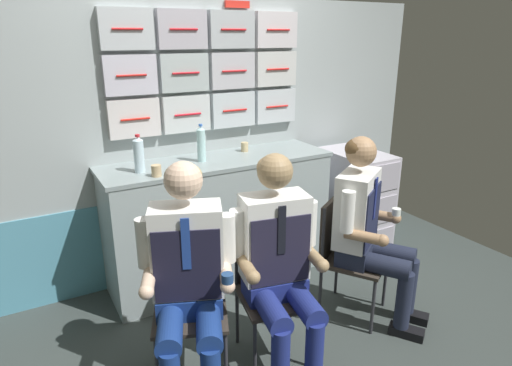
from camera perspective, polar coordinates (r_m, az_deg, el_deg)
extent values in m
cube|color=#353D3A|center=(2.95, 4.74, -21.54)|extent=(4.80, 4.80, 0.04)
cube|color=#A4AEAF|center=(3.57, -7.35, 5.42)|extent=(4.20, 0.06, 2.15)
cube|color=#5296AE|center=(3.77, -6.68, -5.58)|extent=(4.12, 0.01, 0.69)
cube|color=silver|center=(3.31, -15.39, 8.01)|extent=(0.37, 0.06, 0.27)
cylinder|color=red|center=(3.27, -15.22, 7.92)|extent=(0.21, 0.01, 0.01)
cube|color=silver|center=(3.43, -8.95, 8.78)|extent=(0.37, 0.06, 0.27)
cylinder|color=red|center=(3.39, -8.72, 8.70)|extent=(0.21, 0.01, 0.01)
cube|color=silver|center=(3.58, -2.97, 9.40)|extent=(0.37, 0.06, 0.27)
cylinder|color=red|center=(3.55, -2.69, 9.32)|extent=(0.21, 0.01, 0.01)
cube|color=silver|center=(3.77, 2.47, 9.87)|extent=(0.37, 0.06, 0.27)
cylinder|color=red|center=(3.74, 2.78, 9.79)|extent=(0.21, 0.01, 0.01)
cube|color=silver|center=(3.27, -15.85, 13.20)|extent=(0.37, 0.06, 0.27)
cylinder|color=red|center=(3.24, -15.68, 13.16)|extent=(0.21, 0.01, 0.01)
cube|color=#AAB6B6|center=(3.39, -9.21, 13.81)|extent=(0.37, 0.06, 0.27)
cylinder|color=red|center=(3.35, -8.97, 13.77)|extent=(0.21, 0.01, 0.01)
cube|color=#BABAC1|center=(3.55, -3.06, 14.21)|extent=(0.37, 0.06, 0.27)
cylinder|color=red|center=(3.51, -2.77, 14.17)|extent=(0.21, 0.01, 0.01)
cube|color=silver|center=(3.74, 2.53, 14.44)|extent=(0.37, 0.06, 0.27)
cylinder|color=red|center=(3.71, 2.85, 14.40)|extent=(0.21, 0.01, 0.01)
cube|color=#B8BEC3|center=(3.26, -16.33, 18.46)|extent=(0.37, 0.06, 0.27)
cylinder|color=red|center=(3.22, -16.16, 18.49)|extent=(0.21, 0.01, 0.01)
cube|color=#ADA8B3|center=(3.38, -9.48, 18.90)|extent=(0.37, 0.06, 0.27)
cylinder|color=red|center=(3.34, -9.24, 18.92)|extent=(0.21, 0.01, 0.01)
cube|color=#ABB1B6|center=(3.54, -3.14, 19.08)|extent=(0.37, 0.06, 0.27)
cylinder|color=red|center=(3.50, -2.85, 19.09)|extent=(0.21, 0.01, 0.01)
cube|color=silver|center=(3.73, 2.60, 19.06)|extent=(0.37, 0.06, 0.27)
cylinder|color=red|center=(3.70, 2.93, 19.06)|extent=(0.21, 0.01, 0.01)
cube|color=red|center=(3.58, -2.42, 21.96)|extent=(0.20, 0.02, 0.05)
cube|color=#95A4A5|center=(3.51, -4.65, -4.95)|extent=(1.73, 0.52, 0.96)
cube|color=gray|center=(3.35, -4.87, 2.83)|extent=(1.76, 0.53, 0.03)
sphere|color=black|center=(3.92, 12.93, -9.99)|extent=(0.07, 0.07, 0.07)
sphere|color=black|center=(4.12, 16.18, -8.82)|extent=(0.07, 0.07, 0.07)
sphere|color=black|center=(4.29, 8.00, -7.07)|extent=(0.07, 0.07, 0.07)
sphere|color=black|center=(4.47, 11.18, -6.15)|extent=(0.07, 0.07, 0.07)
cube|color=silver|center=(4.01, 12.43, -2.03)|extent=(0.40, 0.64, 0.85)
cube|color=#AEA9B7|center=(3.91, 15.30, -7.36)|extent=(0.35, 0.01, 0.23)
cube|color=#AEA9B7|center=(3.80, 15.66, -3.49)|extent=(0.35, 0.01, 0.23)
cube|color=#AEA9B7|center=(3.70, 16.04, 0.59)|extent=(0.35, 0.01, 0.23)
cylinder|color=#28282D|center=(3.68, 15.95, 2.50)|extent=(0.32, 0.02, 0.02)
cylinder|color=#2D2D33|center=(2.57, -3.88, -22.20)|extent=(0.02, 0.02, 0.40)
cylinder|color=#2D2D33|center=(2.86, -11.97, -17.75)|extent=(0.02, 0.02, 0.40)
cylinder|color=#2D2D33|center=(2.85, -4.40, -17.50)|extent=(0.02, 0.02, 0.40)
cube|color=#362E27|center=(2.58, -8.42, -16.23)|extent=(0.52, 0.52, 0.02)
cube|color=#362E27|center=(2.64, -8.61, -10.11)|extent=(0.35, 0.16, 0.40)
cylinder|color=#2D2D33|center=(2.64, -12.58, -10.33)|extent=(0.02, 0.02, 0.40)
cylinder|color=#2D2D33|center=(2.63, -4.63, -10.04)|extent=(0.02, 0.02, 0.40)
cylinder|color=navy|center=(2.41, -10.95, -17.51)|extent=(0.27, 0.42, 0.13)
cylinder|color=navy|center=(2.40, -6.10, -17.35)|extent=(0.27, 0.42, 0.13)
cube|color=navy|center=(2.54, -8.50, -14.92)|extent=(0.40, 0.32, 0.12)
cube|color=white|center=(2.41, -8.84, -8.48)|extent=(0.43, 0.33, 0.50)
cube|color=black|center=(2.33, -8.83, -10.56)|extent=(0.32, 0.14, 0.40)
cube|color=#203F94|center=(2.26, -9.00, -7.78)|extent=(0.04, 0.02, 0.28)
cylinder|color=white|center=(2.40, -14.14, -7.48)|extent=(0.08, 0.08, 0.27)
cylinder|color=beige|center=(2.37, -13.64, -12.03)|extent=(0.16, 0.26, 0.07)
sphere|color=beige|center=(2.28, -13.91, -13.46)|extent=(0.08, 0.08, 0.08)
cylinder|color=white|center=(2.38, -3.65, -7.09)|extent=(0.08, 0.08, 0.27)
cylinder|color=beige|center=(2.36, -3.87, -11.69)|extent=(0.16, 0.26, 0.07)
sphere|color=beige|center=(2.26, -3.67, -13.11)|extent=(0.08, 0.08, 0.08)
cylinder|color=navy|center=(2.24, -3.69, -12.24)|extent=(0.06, 0.06, 0.06)
sphere|color=beige|center=(2.26, -9.33, 0.34)|extent=(0.20, 0.20, 0.20)
ellipsoid|color=tan|center=(2.27, -9.34, 0.89)|extent=(0.25, 0.24, 0.14)
cylinder|color=#2D2D33|center=(2.64, -0.14, -20.92)|extent=(0.02, 0.02, 0.40)
cylinder|color=#2D2D33|center=(2.74, 7.45, -19.27)|extent=(0.02, 0.02, 0.40)
cylinder|color=#2D2D33|center=(2.91, -2.43, -16.62)|extent=(0.02, 0.02, 0.40)
cylinder|color=#2D2D33|center=(3.01, 4.43, -15.36)|extent=(0.02, 0.02, 0.40)
cube|color=#362E27|center=(2.70, 2.39, -14.37)|extent=(0.47, 0.47, 0.02)
cube|color=#362E27|center=(2.75, 1.05, -8.63)|extent=(0.37, 0.10, 0.40)
cylinder|color=#2D2D33|center=(2.69, -2.55, -9.26)|extent=(0.02, 0.02, 0.40)
cylinder|color=#2D2D33|center=(2.80, 4.64, -8.17)|extent=(0.02, 0.02, 0.40)
cylinder|color=navy|center=(2.50, 3.15, -21.93)|extent=(0.10, 0.10, 0.39)
cylinder|color=navy|center=(2.56, 7.48, -20.91)|extent=(0.10, 0.10, 0.39)
cylinder|color=navy|center=(2.50, 1.72, -15.68)|extent=(0.21, 0.41, 0.13)
cylinder|color=navy|center=(2.56, 5.94, -14.84)|extent=(0.21, 0.41, 0.13)
cube|color=navy|center=(2.66, 2.41, -13.09)|extent=(0.38, 0.27, 0.12)
cube|color=white|center=(2.53, 2.34, -6.90)|extent=(0.41, 0.28, 0.50)
cube|color=#211F33|center=(2.46, 3.21, -8.75)|extent=(0.34, 0.08, 0.40)
cube|color=black|center=(2.39, 3.34, -6.08)|extent=(0.04, 0.02, 0.28)
cylinder|color=white|center=(2.45, -2.43, -6.42)|extent=(0.08, 0.08, 0.27)
cylinder|color=#9D7F58|center=(2.42, -1.18, -10.74)|extent=(0.12, 0.26, 0.07)
sphere|color=#9D7F58|center=(2.33, -0.36, -12.02)|extent=(0.08, 0.08, 0.08)
cylinder|color=white|center=(2.58, 6.88, -5.12)|extent=(0.08, 0.08, 0.27)
cylinder|color=#9D7F58|center=(2.55, 7.39, -9.32)|extent=(0.12, 0.26, 0.07)
sphere|color=#9D7F58|center=(2.46, 8.52, -10.45)|extent=(0.08, 0.08, 0.08)
sphere|color=#9D7F58|center=(2.39, 2.46, 1.52)|extent=(0.20, 0.20, 0.20)
ellipsoid|color=tan|center=(2.40, 2.35, 2.02)|extent=(0.22, 0.21, 0.14)
cylinder|color=#2D2D33|center=(3.07, 14.79, -15.18)|extent=(0.02, 0.02, 0.40)
cylinder|color=#2D2D33|center=(3.38, 16.25, -12.03)|extent=(0.02, 0.02, 0.40)
cylinder|color=#2D2D33|center=(3.15, 8.24, -13.81)|extent=(0.02, 0.02, 0.40)
cylinder|color=#2D2D33|center=(3.45, 10.31, -10.88)|extent=(0.02, 0.02, 0.40)
cube|color=#362E27|center=(3.15, 12.66, -9.65)|extent=(0.55, 0.55, 0.02)
cube|color=#362E27|center=(3.11, 9.55, -5.55)|extent=(0.32, 0.22, 0.40)
cylinder|color=#2D2D33|center=(2.95, 8.62, -6.87)|extent=(0.02, 0.02, 0.40)
cylinder|color=#2D2D33|center=(3.26, 10.73, -4.42)|extent=(0.02, 0.02, 0.40)
cube|color=black|center=(3.21, 18.75, -17.63)|extent=(0.19, 0.23, 0.06)
cube|color=black|center=(3.37, 19.33, -15.82)|extent=(0.19, 0.23, 0.06)
cylinder|color=#1F2539|center=(3.09, 18.44, -14.11)|extent=(0.10, 0.10, 0.39)
cylinder|color=#1F2539|center=(3.26, 19.05, -12.40)|extent=(0.10, 0.10, 0.39)
cylinder|color=#1F2539|center=(3.01, 15.52, -10.02)|extent=(0.32, 0.40, 0.13)
cylinder|color=#1F2539|center=(3.18, 16.30, -8.50)|extent=(0.32, 0.40, 0.13)
cube|color=#1F2539|center=(3.12, 12.76, -8.50)|extent=(0.40, 0.36, 0.12)
cube|color=white|center=(3.00, 12.80, -3.19)|extent=(0.42, 0.37, 0.49)
cube|color=#1B203B|center=(2.99, 14.72, -4.22)|extent=(0.29, 0.19, 0.40)
cube|color=navy|center=(2.95, 15.07, -1.93)|extent=(0.04, 0.03, 0.28)
cylinder|color=white|center=(2.79, 11.69, -3.63)|extent=(0.08, 0.08, 0.27)
cylinder|color=#A8805B|center=(2.84, 13.77, -6.73)|extent=(0.19, 0.24, 0.07)
sphere|color=#A8805B|center=(2.82, 15.97, -7.11)|extent=(0.08, 0.08, 0.08)
cylinder|color=white|center=(3.18, 13.90, -0.99)|extent=(0.08, 0.08, 0.27)
cylinder|color=#A8805B|center=(3.19, 15.54, -4.01)|extent=(0.19, 0.24, 0.07)
sphere|color=#A8805B|center=(3.18, 17.49, -4.33)|extent=(0.08, 0.08, 0.08)
cylinder|color=white|center=(3.16, 17.56, -3.66)|extent=(0.06, 0.06, 0.06)
sphere|color=#A8805B|center=(2.88, 13.34, 3.94)|extent=(0.20, 0.20, 0.20)
ellipsoid|color=brown|center=(2.88, 13.08, 4.32)|extent=(0.26, 0.25, 0.14)
cylinder|color=#AEDBDC|center=(3.27, -7.04, 4.77)|extent=(0.06, 0.06, 0.24)
cone|color=#AEDBDC|center=(3.24, -7.13, 7.01)|extent=(0.06, 0.06, 0.02)
cylinder|color=blue|center=(3.24, -7.15, 7.39)|extent=(0.03, 0.03, 0.02)
cylinder|color=silver|center=(3.08, -14.79, 3.31)|extent=(0.07, 0.07, 0.22)
cone|color=silver|center=(3.06, -14.97, 5.51)|extent=(0.07, 0.07, 0.02)
cylinder|color=red|center=(3.05, -15.01, 5.91)|extent=(0.03, 0.03, 0.02)
cylinder|color=tan|center=(2.99, -12.68, 1.55)|extent=(0.07, 0.07, 0.08)
cylinder|color=#382114|center=(2.98, -12.72, 2.15)|extent=(0.06, 0.06, 0.01)
cylinder|color=tan|center=(3.55, -1.47, 4.67)|extent=(0.06, 0.06, 0.07)
cylinder|color=#382114|center=(3.54, -1.48, 5.15)|extent=(0.05, 0.05, 0.01)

